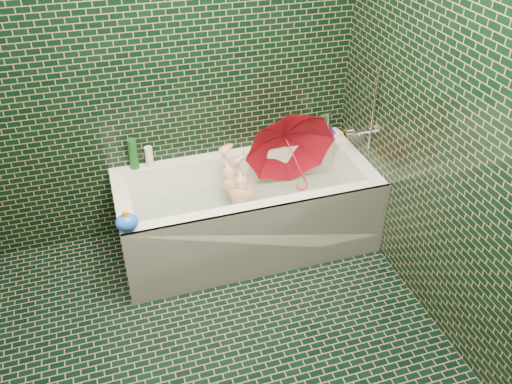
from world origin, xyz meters
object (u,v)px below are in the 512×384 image
object	(u,v)px
child	(245,203)
rubber_duck	(310,134)
bathtub	(247,219)
umbrella	(295,159)
bath_toy	(127,222)

from	to	relation	value
child	rubber_duck	distance (m)	0.72
bathtub	umbrella	bearing A→B (deg)	10.19
umbrella	bath_toy	size ratio (longest dim) A/B	3.92
rubber_duck	child	bearing A→B (deg)	-151.50
umbrella	rubber_duck	world-z (taller)	umbrella
child	umbrella	distance (m)	0.46
bathtub	child	distance (m)	0.11
child	rubber_duck	world-z (taller)	rubber_duck
bathtub	rubber_duck	world-z (taller)	rubber_duck
umbrella	bath_toy	xyz separation A→B (m)	(-1.16, -0.38, 0.02)
umbrella	bath_toy	bearing A→B (deg)	-153.40
bathtub	rubber_duck	size ratio (longest dim) A/B	15.06
child	bath_toy	bearing A→B (deg)	-80.32
bathtub	umbrella	xyz separation A→B (m)	(0.36, 0.06, 0.38)
bathtub	umbrella	world-z (taller)	umbrella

